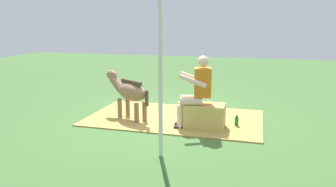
# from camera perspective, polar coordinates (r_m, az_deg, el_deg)

# --- Properties ---
(ground_plane) EXTENTS (24.00, 24.00, 0.00)m
(ground_plane) POSITION_cam_1_polar(r_m,az_deg,el_deg) (6.79, 0.38, -4.18)
(ground_plane) COLOR #426B33
(hay_patch) EXTENTS (3.47, 2.04, 0.02)m
(hay_patch) POSITION_cam_1_polar(r_m,az_deg,el_deg) (6.73, 1.21, -4.22)
(hay_patch) COLOR tan
(hay_patch) RESTS_ON ground
(hay_bale) EXTENTS (0.72, 0.44, 0.46)m
(hay_bale) POSITION_cam_1_polar(r_m,az_deg,el_deg) (6.10, 6.36, -3.93)
(hay_bale) COLOR tan
(hay_bale) RESTS_ON ground
(person_seated) EXTENTS (0.70, 0.49, 1.34)m
(person_seated) POSITION_cam_1_polar(r_m,az_deg,el_deg) (5.98, 4.91, 0.79)
(person_seated) COLOR beige
(person_seated) RESTS_ON ground
(pony_standing) EXTENTS (1.20, 0.86, 0.93)m
(pony_standing) POSITION_cam_1_polar(r_m,az_deg,el_deg) (6.63, -6.78, 0.36)
(pony_standing) COLOR #8C6B4C
(pony_standing) RESTS_ON ground
(soda_bottle) EXTENTS (0.07, 0.07, 0.24)m
(soda_bottle) POSITION_cam_1_polar(r_m,az_deg,el_deg) (6.31, 11.78, -4.63)
(soda_bottle) COLOR #197233
(soda_bottle) RESTS_ON ground
(tent_pole_left) EXTENTS (0.06, 0.06, 2.38)m
(tent_pole_left) POSITION_cam_1_polar(r_m,az_deg,el_deg) (4.59, -1.33, 3.02)
(tent_pole_left) COLOR silver
(tent_pole_left) RESTS_ON ground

